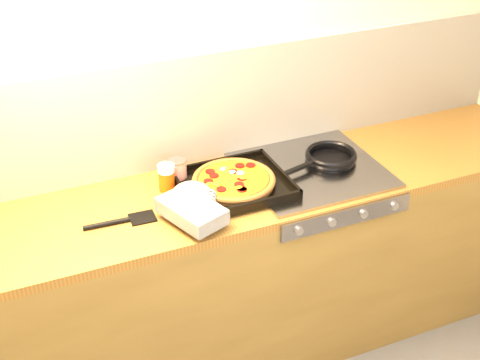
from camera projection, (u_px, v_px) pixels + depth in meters
name	position (u px, v px, depth m)	size (l,w,h in m)	color
room_shell	(190.00, 111.00, 2.87)	(3.20, 3.20, 3.20)	white
counter_run	(218.00, 277.00, 3.01)	(3.20, 0.62, 0.90)	olive
stovetop	(311.00, 170.00, 2.93)	(0.60, 0.56, 0.02)	gray
pizza_on_tray	(222.00, 188.00, 2.72)	(0.59, 0.51, 0.08)	black
frying_pan	(330.00, 157.00, 2.97)	(0.40, 0.28, 0.04)	black
tomato_can	(178.00, 171.00, 2.82)	(0.09, 0.09, 0.11)	maroon
juice_glass	(167.00, 177.00, 2.77)	(0.07, 0.07, 0.12)	#E5550D
wooden_spoon	(237.00, 165.00, 2.96)	(0.30, 0.11, 0.02)	#B07A4A
black_spatula	(122.00, 221.00, 2.59)	(0.28, 0.09, 0.02)	black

